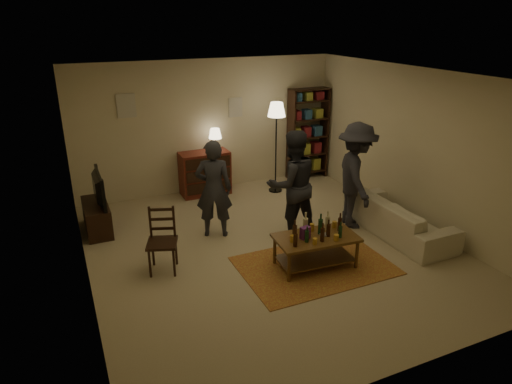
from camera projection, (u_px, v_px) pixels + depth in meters
floor at (271, 248)px, 7.31m from camera, size 6.00×6.00×0.00m
room_shell at (176, 106)px, 8.94m from camera, size 6.00×6.00×6.00m
rug at (315, 266)px, 6.79m from camera, size 2.20×1.50×0.01m
coffee_table at (316, 240)px, 6.64m from camera, size 1.24×0.74×0.83m
dining_chair at (162, 238)px, 6.55m from camera, size 0.54×0.54×0.97m
tv_stand at (96, 210)px, 7.77m from camera, size 0.40×1.00×1.06m
dresser at (205, 172)px, 9.37m from camera, size 1.00×0.50×1.36m
bookshelf at (308, 133)px, 10.15m from camera, size 0.90×0.34×2.02m
floor_lamp at (276, 116)px, 9.11m from camera, size 0.36×0.36×1.88m
sofa at (399, 217)px, 7.70m from camera, size 0.81×2.08×0.61m
person_left at (214, 189)px, 7.47m from camera, size 0.71×0.60×1.66m
person_right at (292, 185)px, 7.44m from camera, size 0.89×0.70×1.81m
person_by_sofa at (356, 176)px, 7.79m from camera, size 1.06×1.35×1.84m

